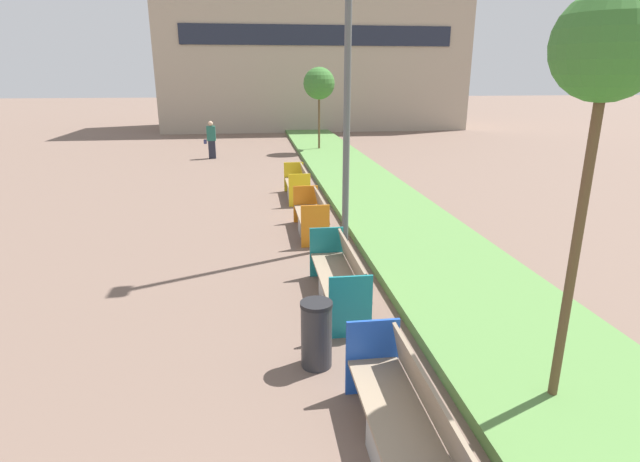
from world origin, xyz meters
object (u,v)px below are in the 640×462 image
Objects in this scene: bench_teal_frame at (339,281)px; sapling_tree_near at (607,53)px; pedestrian_walking at (211,140)px; sapling_tree_far at (319,84)px; bench_yellow_frame at (298,186)px; litter_bin at (316,334)px; street_lamp_post at (348,33)px; bench_blue_frame at (405,431)px; bench_orange_frame at (312,219)px.

sapling_tree_near is (1.91, -3.01, 3.40)m from bench_teal_frame.
sapling_tree_near is at bearing -74.78° from pedestrian_walking.
bench_teal_frame is 0.59× the size of sapling_tree_far.
bench_yellow_frame is 1.23× the size of pedestrian_walking.
sapling_tree_far is (0.00, 19.85, -0.57)m from sapling_tree_near.
street_lamp_post is at bearing 75.18° from litter_bin.
bench_yellow_frame is 8.73m from pedestrian_walking.
bench_orange_frame is at bearing 90.03° from bench_blue_frame.
bench_blue_frame and bench_orange_frame have the same top height.
pedestrian_walking is at bearing 111.03° from bench_yellow_frame.
bench_orange_frame is 0.99× the size of bench_yellow_frame.
sapling_tree_far reaches higher than bench_blue_frame.
litter_bin is at bearing -96.14° from bench_orange_frame.
sapling_tree_near is (1.91, -10.39, 3.41)m from bench_yellow_frame.
pedestrian_walking is at bearing -165.37° from sapling_tree_far.
bench_teal_frame and bench_yellow_frame have the same top height.
sapling_tree_far is at bearing 82.31° from litter_bin.
bench_blue_frame is 0.30× the size of street_lamp_post.
sapling_tree_near reaches higher than sapling_tree_far.
bench_orange_frame is at bearing -98.35° from sapling_tree_far.
bench_teal_frame is at bearing 90.00° from bench_blue_frame.
litter_bin is at bearing -97.69° from sapling_tree_far.
bench_orange_frame reaches higher than litter_bin.
bench_blue_frame is 1.00× the size of bench_teal_frame.
street_lamp_post is (0.61, -1.01, 4.00)m from bench_orange_frame.
litter_bin is 17.52m from pedestrian_walking.
street_lamp_post is at bearing -95.29° from sapling_tree_far.
pedestrian_walking is (-3.13, 19.15, 0.46)m from bench_blue_frame.
bench_orange_frame is 7.85m from sapling_tree_near.
bench_orange_frame is 3.58m from bench_yellow_frame.
sapling_tree_near is (1.30, -5.80, -0.59)m from street_lamp_post.
sapling_tree_far is (1.91, 16.84, 2.84)m from bench_teal_frame.
bench_teal_frame is 0.30× the size of street_lamp_post.
bench_yellow_frame is 0.25× the size of street_lamp_post.
street_lamp_post is 4.81× the size of pedestrian_walking.
sapling_tree_near is 19.86m from sapling_tree_far.
bench_orange_frame is 1.21× the size of pedestrian_walking.
sapling_tree_near is (1.91, 0.62, 3.40)m from bench_blue_frame.
sapling_tree_near is (1.91, -6.81, 3.41)m from bench_orange_frame.
sapling_tree_near is at bearing -77.35° from street_lamp_post.
sapling_tree_far is 5.73m from pedestrian_walking.
sapling_tree_far is (1.91, 13.04, 2.85)m from bench_orange_frame.
litter_bin is 19.02m from sapling_tree_far.
bench_yellow_frame is at bearing 86.24° from litter_bin.
litter_bin is (-0.60, -5.61, 0.08)m from bench_orange_frame.
bench_yellow_frame is 0.51× the size of sapling_tree_far.
bench_blue_frame reaches higher than litter_bin.
litter_bin is at bearing -108.53° from bench_teal_frame.
bench_orange_frame is 0.46× the size of sapling_tree_near.
bench_blue_frame is 1.16× the size of bench_yellow_frame.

